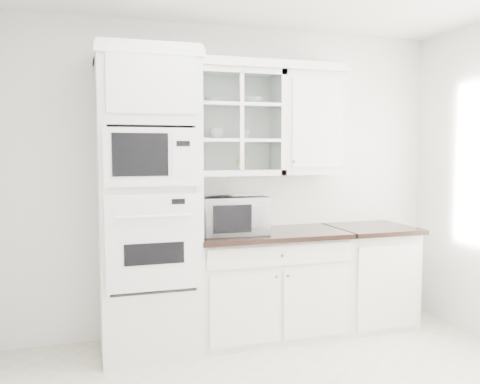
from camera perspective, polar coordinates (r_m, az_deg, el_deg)
name	(u,v)px	position (r m, az deg, el deg)	size (l,w,h in m)	color
room_shell	(283,125)	(3.29, 4.91, 7.52)	(4.00, 3.50, 2.70)	white
oven_column	(148,203)	(4.08, -10.30, -1.22)	(0.76, 0.68, 2.40)	white
base_cabinet_run	(268,283)	(4.49, 3.18, -10.18)	(1.32, 0.67, 0.92)	white
extra_base_cabinet	(369,275)	(4.92, 14.31, -8.99)	(0.72, 0.67, 0.92)	white
upper_cabinet_glass	(236,123)	(4.39, -0.45, 7.77)	(0.80, 0.33, 0.90)	white
upper_cabinet_solid	(308,124)	(4.63, 7.65, 7.57)	(0.55, 0.33, 0.90)	white
crown_molding	(225,64)	(4.39, -1.71, 14.14)	(2.14, 0.38, 0.07)	white
countertop_microwave	(233,215)	(4.24, -0.81, -2.58)	(0.54, 0.45, 0.31)	white
bowl_a	(217,101)	(4.38, -2.63, 10.19)	(0.20, 0.20, 0.05)	white
bowl_b	(252,101)	(4.45, 1.33, 10.18)	(0.19, 0.19, 0.06)	white
cup_a	(216,134)	(4.36, -2.66, 6.57)	(0.12, 0.12, 0.09)	white
cup_b	(245,134)	(4.40, 0.54, 6.49)	(0.09, 0.09, 0.08)	white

